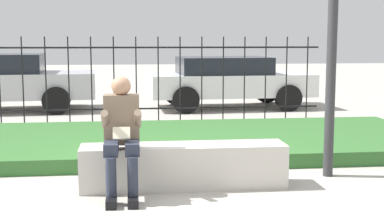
{
  "coord_description": "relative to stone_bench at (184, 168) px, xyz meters",
  "views": [
    {
      "loc": [
        -0.54,
        -5.95,
        1.69
      ],
      "look_at": [
        0.3,
        1.28,
        0.75
      ],
      "focal_mm": 50.0,
      "sensor_mm": 36.0,
      "label": 1
    }
  ],
  "objects": [
    {
      "name": "ground_plane",
      "position": [
        -0.05,
        0.0,
        -0.22
      ],
      "size": [
        60.0,
        60.0,
        0.0
      ],
      "primitive_type": "plane",
      "color": "#A8A399"
    },
    {
      "name": "stone_bench",
      "position": [
        0.0,
        0.0,
        0.0
      ],
      "size": [
        2.34,
        0.47,
        0.5
      ],
      "color": "beige",
      "rests_on": "ground_plane"
    },
    {
      "name": "person_seated_reader",
      "position": [
        -0.69,
        -0.27,
        0.49
      ],
      "size": [
        0.42,
        0.73,
        1.3
      ],
      "color": "black",
      "rests_on": "ground_plane"
    },
    {
      "name": "grass_berm",
      "position": [
        -0.05,
        2.26,
        -0.12
      ],
      "size": [
        8.38,
        3.13,
        0.2
      ],
      "color": "#33662D",
      "rests_on": "ground_plane"
    },
    {
      "name": "iron_fence",
      "position": [
        -0.05,
        4.38,
        0.68
      ],
      "size": [
        6.38,
        0.03,
        1.74
      ],
      "color": "black",
      "rests_on": "ground_plane"
    },
    {
      "name": "car_parked_center",
      "position": [
        1.8,
        7.02,
        0.46
      ],
      "size": [
        4.04,
        2.07,
        1.26
      ],
      "rotation": [
        0.0,
        0.0,
        0.05
      ],
      "color": "silver",
      "rests_on": "ground_plane"
    }
  ]
}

